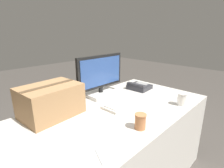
{
  "coord_description": "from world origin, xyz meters",
  "views": [
    {
      "loc": [
        -0.9,
        -0.89,
        1.35
      ],
      "look_at": [
        0.19,
        0.16,
        0.89
      ],
      "focal_mm": 28.0,
      "sensor_mm": 36.0,
      "label": 1
    }
  ],
  "objects_px": {
    "desk_phone": "(139,87)",
    "cardboard_box": "(51,101)",
    "monitor": "(101,78)",
    "keyboard": "(125,102)",
    "paper_cup_left": "(140,121)",
    "paper_cup_right": "(182,99)",
    "spoon": "(101,162)"
  },
  "relations": [
    {
      "from": "keyboard",
      "to": "cardboard_box",
      "type": "relative_size",
      "value": 0.98
    },
    {
      "from": "keyboard",
      "to": "paper_cup_left",
      "type": "height_order",
      "value": "paper_cup_left"
    },
    {
      "from": "paper_cup_left",
      "to": "paper_cup_right",
      "type": "bearing_deg",
      "value": -3.64
    },
    {
      "from": "cardboard_box",
      "to": "paper_cup_left",
      "type": "bearing_deg",
      "value": -62.89
    },
    {
      "from": "cardboard_box",
      "to": "desk_phone",
      "type": "bearing_deg",
      "value": -6.75
    },
    {
      "from": "paper_cup_right",
      "to": "cardboard_box",
      "type": "xyz_separation_m",
      "value": [
        -0.86,
        0.63,
        0.06
      ]
    },
    {
      "from": "keyboard",
      "to": "cardboard_box",
      "type": "xyz_separation_m",
      "value": [
        -0.54,
        0.26,
        0.1
      ]
    },
    {
      "from": "desk_phone",
      "to": "paper_cup_left",
      "type": "bearing_deg",
      "value": -147.75
    },
    {
      "from": "paper_cup_left",
      "to": "spoon",
      "type": "height_order",
      "value": "paper_cup_left"
    },
    {
      "from": "paper_cup_right",
      "to": "monitor",
      "type": "bearing_deg",
      "value": 115.56
    },
    {
      "from": "paper_cup_right",
      "to": "spoon",
      "type": "relative_size",
      "value": 0.7
    },
    {
      "from": "paper_cup_right",
      "to": "cardboard_box",
      "type": "height_order",
      "value": "cardboard_box"
    },
    {
      "from": "spoon",
      "to": "keyboard",
      "type": "bearing_deg",
      "value": 145.48
    },
    {
      "from": "paper_cup_left",
      "to": "cardboard_box",
      "type": "bearing_deg",
      "value": 117.11
    },
    {
      "from": "spoon",
      "to": "monitor",
      "type": "bearing_deg",
      "value": 161.8
    },
    {
      "from": "monitor",
      "to": "desk_phone",
      "type": "height_order",
      "value": "monitor"
    },
    {
      "from": "keyboard",
      "to": "paper_cup_left",
      "type": "distance_m",
      "value": 0.41
    },
    {
      "from": "cardboard_box",
      "to": "keyboard",
      "type": "bearing_deg",
      "value": -25.8
    },
    {
      "from": "paper_cup_left",
      "to": "paper_cup_right",
      "type": "height_order",
      "value": "paper_cup_right"
    },
    {
      "from": "keyboard",
      "to": "cardboard_box",
      "type": "height_order",
      "value": "cardboard_box"
    },
    {
      "from": "monitor",
      "to": "cardboard_box",
      "type": "relative_size",
      "value": 1.22
    },
    {
      "from": "keyboard",
      "to": "cardboard_box",
      "type": "bearing_deg",
      "value": 153.17
    },
    {
      "from": "monitor",
      "to": "keyboard",
      "type": "distance_m",
      "value": 0.34
    },
    {
      "from": "desk_phone",
      "to": "cardboard_box",
      "type": "xyz_separation_m",
      "value": [
        -0.97,
        0.11,
        0.09
      ]
    },
    {
      "from": "monitor",
      "to": "spoon",
      "type": "relative_size",
      "value": 3.46
    },
    {
      "from": "keyboard",
      "to": "paper_cup_left",
      "type": "relative_size",
      "value": 4.14
    },
    {
      "from": "paper_cup_right",
      "to": "cardboard_box",
      "type": "bearing_deg",
      "value": 143.79
    },
    {
      "from": "paper_cup_right",
      "to": "keyboard",
      "type": "bearing_deg",
      "value": 130.84
    },
    {
      "from": "desk_phone",
      "to": "cardboard_box",
      "type": "height_order",
      "value": "cardboard_box"
    },
    {
      "from": "paper_cup_right",
      "to": "spoon",
      "type": "bearing_deg",
      "value": -179.37
    },
    {
      "from": "cardboard_box",
      "to": "monitor",
      "type": "bearing_deg",
      "value": 4.15
    },
    {
      "from": "monitor",
      "to": "desk_phone",
      "type": "relative_size",
      "value": 2.31
    }
  ]
}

